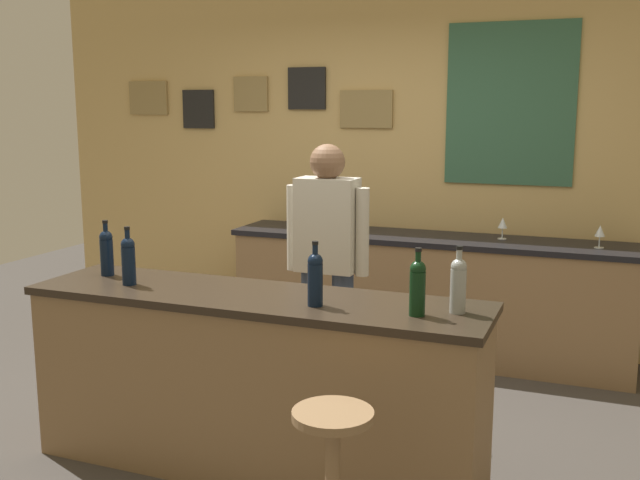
% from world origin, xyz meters
% --- Properties ---
extents(ground_plane, '(10.00, 10.00, 0.00)m').
position_xyz_m(ground_plane, '(0.00, 0.00, 0.00)').
color(ground_plane, '#423D38').
extents(back_wall, '(6.00, 0.09, 2.80)m').
position_xyz_m(back_wall, '(0.00, 2.03, 1.42)').
color(back_wall, tan).
rests_on(back_wall, ground_plane).
extents(bar_counter, '(2.34, 0.60, 0.92)m').
position_xyz_m(bar_counter, '(0.00, -0.40, 0.46)').
color(bar_counter, olive).
rests_on(bar_counter, ground_plane).
extents(side_counter, '(2.96, 0.56, 0.90)m').
position_xyz_m(side_counter, '(0.40, 1.65, 0.45)').
color(side_counter, olive).
rests_on(side_counter, ground_plane).
extents(bartender, '(0.52, 0.21, 1.62)m').
position_xyz_m(bartender, '(0.05, 0.47, 0.94)').
color(bartender, '#384766').
rests_on(bartender, ground_plane).
extents(bar_stool, '(0.32, 0.32, 0.68)m').
position_xyz_m(bar_stool, '(0.66, -1.07, 0.46)').
color(bar_stool, olive).
rests_on(bar_stool, ground_plane).
extents(wine_bottle_a, '(0.07, 0.07, 0.31)m').
position_xyz_m(wine_bottle_a, '(-0.94, -0.32, 1.06)').
color(wine_bottle_a, black).
rests_on(wine_bottle_a, bar_counter).
extents(wine_bottle_b, '(0.07, 0.07, 0.31)m').
position_xyz_m(wine_bottle_b, '(-0.70, -0.46, 1.06)').
color(wine_bottle_b, black).
rests_on(wine_bottle_b, bar_counter).
extents(wine_bottle_c, '(0.07, 0.07, 0.31)m').
position_xyz_m(wine_bottle_c, '(0.36, -0.49, 1.06)').
color(wine_bottle_c, black).
rests_on(wine_bottle_c, bar_counter).
extents(wine_bottle_d, '(0.07, 0.07, 0.31)m').
position_xyz_m(wine_bottle_d, '(0.84, -0.47, 1.06)').
color(wine_bottle_d, black).
rests_on(wine_bottle_d, bar_counter).
extents(wine_bottle_e, '(0.07, 0.07, 0.31)m').
position_xyz_m(wine_bottle_e, '(1.00, -0.36, 1.06)').
color(wine_bottle_e, '#999E99').
rests_on(wine_bottle_e, bar_counter).
extents(wine_glass_a, '(0.07, 0.07, 0.16)m').
position_xyz_m(wine_glass_a, '(0.91, 1.73, 1.01)').
color(wine_glass_a, silver).
rests_on(wine_glass_a, side_counter).
extents(wine_glass_b, '(0.07, 0.07, 0.16)m').
position_xyz_m(wine_glass_b, '(1.56, 1.62, 1.01)').
color(wine_glass_b, silver).
rests_on(wine_glass_b, side_counter).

